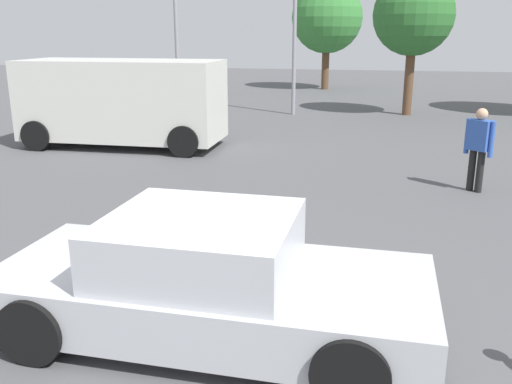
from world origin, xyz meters
name	(u,v)px	position (x,y,z in m)	size (l,w,h in m)	color
ground_plane	(205,339)	(0.00, 0.00, 0.00)	(80.00, 80.00, 0.00)	#515154
sedan_foreground	(209,281)	(0.01, 0.14, 0.56)	(4.25, 1.97, 1.22)	#B7BABF
van_white	(123,101)	(-4.91, 8.67, 1.19)	(5.10, 2.22, 2.20)	silver
pedestrian	(479,143)	(3.36, 6.13, 0.92)	(0.47, 0.44, 1.56)	black
tree_back_left	(327,17)	(-1.32, 24.71, 3.55)	(3.54, 3.54, 5.34)	brown
tree_back_center	(414,15)	(2.48, 16.14, 3.41)	(2.77, 2.77, 4.83)	brown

